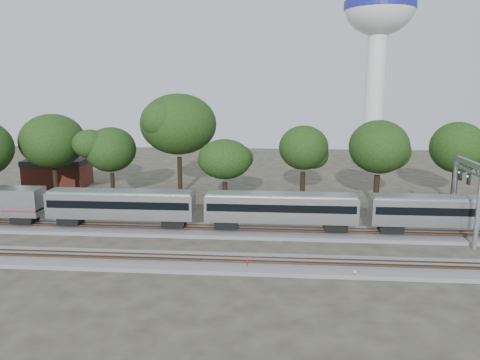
# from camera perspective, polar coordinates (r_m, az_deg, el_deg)

# --- Properties ---
(ground) EXTENTS (160.00, 160.00, 0.00)m
(ground) POSITION_cam_1_polar(r_m,az_deg,el_deg) (49.02, -0.72, -8.63)
(ground) COLOR #383328
(ground) RESTS_ON ground
(track_far) EXTENTS (160.00, 5.00, 0.73)m
(track_far) POSITION_cam_1_polar(r_m,az_deg,el_deg) (54.61, -0.14, -6.27)
(track_far) COLOR slate
(track_far) RESTS_ON ground
(track_near) EXTENTS (160.00, 5.00, 0.73)m
(track_near) POSITION_cam_1_polar(r_m,az_deg,el_deg) (45.23, -1.19, -10.13)
(track_near) COLOR slate
(track_near) RESTS_ON ground
(train) EXTENTS (108.42, 3.09, 4.56)m
(train) POSITION_cam_1_polar(r_m,az_deg,el_deg) (54.53, 14.98, -3.43)
(train) COLOR silver
(train) RESTS_ON ground
(switch_stand_red) EXTENTS (0.33, 0.11, 1.04)m
(switch_stand_red) POSITION_cam_1_polar(r_m,az_deg,el_deg) (43.79, 0.87, -10.22)
(switch_stand_red) COLOR #512D19
(switch_stand_red) RESTS_ON ground
(switch_stand_white) EXTENTS (0.28, 0.05, 0.87)m
(switch_stand_white) POSITION_cam_1_polar(r_m,az_deg,el_deg) (43.26, 13.78, -11.01)
(switch_stand_white) COLOR #512D19
(switch_stand_white) RESTS_ON ground
(switch_lever) EXTENTS (0.58, 0.48, 0.30)m
(switch_lever) POSITION_cam_1_polar(r_m,az_deg,el_deg) (43.41, 8.29, -11.28)
(switch_lever) COLOR #512D19
(switch_lever) RESTS_ON ground
(water_tower) EXTENTS (13.57, 13.57, 37.56)m
(water_tower) POSITION_cam_1_polar(r_m,az_deg,el_deg) (98.71, 16.55, 17.42)
(water_tower) COLOR silver
(water_tower) RESTS_ON ground
(signal_gantry) EXTENTS (0.62, 7.33, 8.91)m
(signal_gantry) POSITION_cam_1_polar(r_m,az_deg,el_deg) (56.79, 25.90, -0.20)
(signal_gantry) COLOR gray
(signal_gantry) RESTS_ON ground
(brick_building) EXTENTS (10.35, 7.66, 4.75)m
(brick_building) POSITION_cam_1_polar(r_m,az_deg,el_deg) (84.79, -21.29, 0.88)
(brick_building) COLOR brown
(brick_building) RESTS_ON ground
(tree_1) EXTENTS (9.05, 9.05, 12.76)m
(tree_1) POSITION_cam_1_polar(r_m,az_deg,el_deg) (73.45, -21.88, 4.44)
(tree_1) COLOR black
(tree_1) RESTS_ON ground
(tree_2) EXTENTS (7.84, 7.84, 11.05)m
(tree_2) POSITION_cam_1_polar(r_m,az_deg,el_deg) (70.37, -15.48, 3.59)
(tree_2) COLOR black
(tree_2) RESTS_ON ground
(tree_3) EXTENTS (11.18, 11.18, 15.77)m
(tree_3) POSITION_cam_1_polar(r_m,az_deg,el_deg) (72.51, -7.50, 6.76)
(tree_3) COLOR black
(tree_3) RESTS_ON ground
(tree_4) EXTENTS (7.10, 7.10, 10.02)m
(tree_4) POSITION_cam_1_polar(r_m,az_deg,el_deg) (63.60, -1.88, 2.54)
(tree_4) COLOR black
(tree_4) RESTS_ON ground
(tree_5) EXTENTS (8.01, 8.01, 11.29)m
(tree_5) POSITION_cam_1_polar(r_m,az_deg,el_deg) (69.21, 7.76, 3.92)
(tree_5) COLOR black
(tree_5) RESTS_ON ground
(tree_6) EXTENTS (8.72, 8.72, 12.30)m
(tree_6) POSITION_cam_1_polar(r_m,az_deg,el_deg) (66.80, 16.57, 3.88)
(tree_6) COLOR black
(tree_6) RESTS_ON ground
(tree_7) EXTENTS (8.21, 8.21, 11.58)m
(tree_7) POSITION_cam_1_polar(r_m,az_deg,el_deg) (74.21, 25.01, 3.61)
(tree_7) COLOR black
(tree_7) RESTS_ON ground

